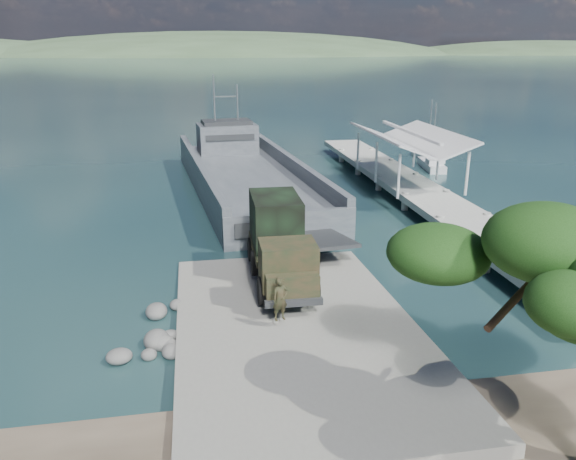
% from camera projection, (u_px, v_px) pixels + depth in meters
% --- Properties ---
extents(ground, '(1400.00, 1400.00, 0.00)m').
position_uv_depth(ground, '(292.00, 323.00, 24.84)').
color(ground, '#19353C').
rests_on(ground, ground).
extents(boat_ramp, '(10.00, 18.00, 0.50)m').
position_uv_depth(boat_ramp, '(296.00, 329.00, 23.83)').
color(boat_ramp, gray).
rests_on(boat_ramp, ground).
extents(shoreline_rocks, '(3.20, 5.60, 0.90)m').
position_uv_depth(shoreline_rocks, '(149.00, 329.00, 24.30)').
color(shoreline_rocks, '#5B5B59').
rests_on(shoreline_rocks, ground).
extents(distant_headlands, '(1000.00, 240.00, 48.00)m').
position_uv_depth(distant_headlands, '(241.00, 55.00, 556.15)').
color(distant_headlands, '#374E31').
rests_on(distant_headlands, ground).
extents(pier, '(6.40, 44.00, 6.10)m').
position_uv_depth(pier, '(412.00, 180.00, 43.99)').
color(pier, '#A0A197').
rests_on(pier, ground).
extents(landing_craft, '(10.92, 33.19, 9.70)m').
position_uv_depth(landing_craft, '(247.00, 182.00, 46.61)').
color(landing_craft, '#41474C').
rests_on(landing_craft, ground).
extents(military_truck, '(2.92, 8.40, 3.86)m').
position_uv_depth(military_truck, '(279.00, 241.00, 27.86)').
color(military_truck, black).
rests_on(military_truck, boat_ramp).
extents(soldier, '(0.79, 0.64, 1.87)m').
position_uv_depth(soldier, '(280.00, 308.00, 23.11)').
color(soldier, black).
rests_on(soldier, boat_ramp).
extents(sailboat_near, '(2.39, 5.57, 6.57)m').
position_uv_depth(sailboat_near, '(432.00, 165.00, 55.12)').
color(sailboat_near, silver).
rests_on(sailboat_near, ground).
extents(sailboat_far, '(1.59, 5.29, 6.42)m').
position_uv_depth(sailboat_far, '(428.00, 156.00, 59.66)').
color(sailboat_far, silver).
rests_on(sailboat_far, ground).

